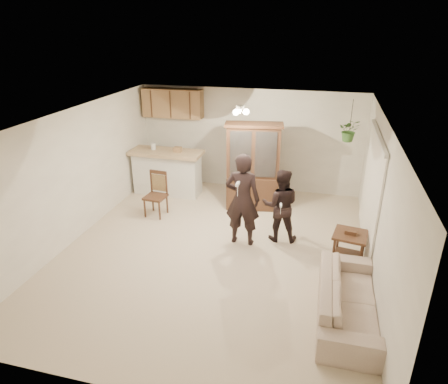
% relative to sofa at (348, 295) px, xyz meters
% --- Properties ---
extents(floor, '(6.50, 6.50, 0.00)m').
position_rel_sofa_xyz_m(floor, '(-2.35, 1.27, -0.37)').
color(floor, '#C4AF94').
rests_on(floor, ground).
extents(ceiling, '(5.50, 6.50, 0.02)m').
position_rel_sofa_xyz_m(ceiling, '(-2.35, 1.27, 2.13)').
color(ceiling, silver).
rests_on(ceiling, wall_back).
extents(wall_back, '(5.50, 0.02, 2.50)m').
position_rel_sofa_xyz_m(wall_back, '(-2.35, 4.52, 0.88)').
color(wall_back, white).
rests_on(wall_back, ground).
extents(wall_front, '(5.50, 0.02, 2.50)m').
position_rel_sofa_xyz_m(wall_front, '(-2.35, -1.98, 0.88)').
color(wall_front, white).
rests_on(wall_front, ground).
extents(wall_left, '(0.02, 6.50, 2.50)m').
position_rel_sofa_xyz_m(wall_left, '(-5.10, 1.27, 0.88)').
color(wall_left, white).
rests_on(wall_left, ground).
extents(wall_right, '(0.02, 6.50, 2.50)m').
position_rel_sofa_xyz_m(wall_right, '(0.40, 1.27, 0.88)').
color(wall_right, white).
rests_on(wall_right, ground).
extents(breakfast_bar, '(1.60, 0.55, 1.00)m').
position_rel_sofa_xyz_m(breakfast_bar, '(-4.20, 3.62, 0.13)').
color(breakfast_bar, silver).
rests_on(breakfast_bar, floor).
extents(bar_top, '(1.75, 0.70, 0.08)m').
position_rel_sofa_xyz_m(bar_top, '(-4.20, 3.62, 0.68)').
color(bar_top, tan).
rests_on(bar_top, breakfast_bar).
extents(upper_cabinets, '(1.50, 0.34, 0.70)m').
position_rel_sofa_xyz_m(upper_cabinets, '(-4.25, 4.34, 1.73)').
color(upper_cabinets, brown).
rests_on(upper_cabinets, wall_back).
extents(vertical_blinds, '(0.06, 2.30, 2.10)m').
position_rel_sofa_xyz_m(vertical_blinds, '(0.36, 2.17, 0.73)').
color(vertical_blinds, white).
rests_on(vertical_blinds, wall_right).
extents(ceiling_fixture, '(0.36, 0.36, 0.20)m').
position_rel_sofa_xyz_m(ceiling_fixture, '(-2.15, 2.47, 2.03)').
color(ceiling_fixture, '#FFE6BF').
rests_on(ceiling_fixture, ceiling).
extents(hanging_plant, '(0.43, 0.37, 0.48)m').
position_rel_sofa_xyz_m(hanging_plant, '(-0.05, 3.67, 1.48)').
color(hanging_plant, '#2B5E25').
rests_on(hanging_plant, ceiling).
extents(plant_cord, '(0.01, 0.01, 0.65)m').
position_rel_sofa_xyz_m(plant_cord, '(-0.05, 3.67, 1.81)').
color(plant_cord, black).
rests_on(plant_cord, ceiling).
extents(sofa, '(0.74, 1.88, 0.73)m').
position_rel_sofa_xyz_m(sofa, '(0.00, 0.00, 0.00)').
color(sofa, beige).
rests_on(sofa, floor).
extents(adult, '(0.66, 0.44, 1.80)m').
position_rel_sofa_xyz_m(adult, '(-1.91, 1.71, 0.53)').
color(adult, black).
rests_on(adult, floor).
extents(child, '(0.71, 0.59, 1.35)m').
position_rel_sofa_xyz_m(child, '(-1.24, 2.00, 0.31)').
color(child, black).
rests_on(child, floor).
extents(china_hutch, '(1.30, 0.67, 1.96)m').
position_rel_sofa_xyz_m(china_hutch, '(-2.02, 3.32, 0.60)').
color(china_hutch, '#3C2616').
rests_on(china_hutch, floor).
extents(side_table, '(0.64, 0.64, 0.68)m').
position_rel_sofa_xyz_m(side_table, '(0.05, 1.41, -0.05)').
color(side_table, '#3C2616').
rests_on(side_table, floor).
extents(chair_bar, '(0.47, 0.47, 0.98)m').
position_rel_sofa_xyz_m(chair_bar, '(-3.99, 2.39, -0.09)').
color(chair_bar, '#3C2616').
rests_on(chair_bar, floor).
extents(chair_hutch_left, '(0.64, 0.64, 1.04)m').
position_rel_sofa_xyz_m(chair_hutch_left, '(-2.38, 3.73, -0.07)').
color(chair_hutch_left, '#3C2616').
rests_on(chair_hutch_left, floor).
extents(chair_hutch_right, '(0.49, 0.49, 1.04)m').
position_rel_sofa_xyz_m(chair_hutch_right, '(-1.77, 4.24, -0.07)').
color(chair_hutch_right, '#3C2616').
rests_on(chair_hutch_right, floor).
extents(controller_adult, '(0.05, 0.16, 0.05)m').
position_rel_sofa_xyz_m(controller_adult, '(-1.92, 1.29, 1.02)').
color(controller_adult, white).
rests_on(controller_adult, adult).
extents(controller_child, '(0.05, 0.13, 0.04)m').
position_rel_sofa_xyz_m(controller_child, '(-1.19, 1.67, 0.52)').
color(controller_child, white).
rests_on(controller_child, child).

